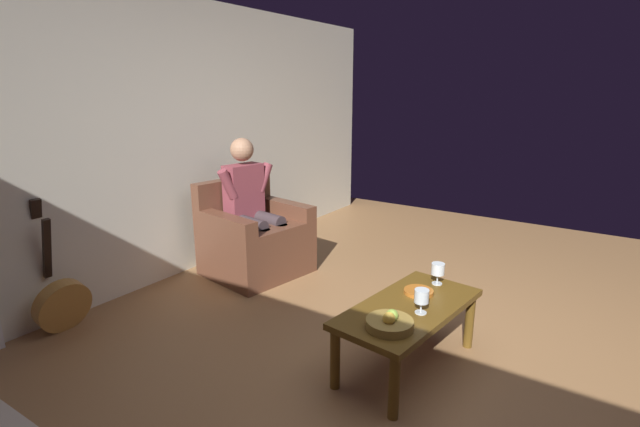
{
  "coord_description": "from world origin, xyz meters",
  "views": [
    {
      "loc": [
        2.68,
        0.78,
        1.71
      ],
      "look_at": [
        -0.24,
        -1.17,
        0.76
      ],
      "focal_mm": 26.1,
      "sensor_mm": 36.0,
      "label": 1
    }
  ],
  "objects_px": {
    "person_seated": "(252,202)",
    "decorative_dish": "(419,292)",
    "armchair": "(254,240)",
    "fruit_bowl": "(390,323)",
    "guitar": "(62,301)",
    "coffee_table": "(409,315)",
    "wine_glass_near": "(438,270)",
    "wine_glass_far": "(422,297)"
  },
  "relations": [
    {
      "from": "person_seated",
      "to": "guitar",
      "type": "bearing_deg",
      "value": -4.33
    },
    {
      "from": "armchair",
      "to": "wine_glass_far",
      "type": "xyz_separation_m",
      "value": [
        0.71,
        1.95,
        0.2
      ]
    },
    {
      "from": "guitar",
      "to": "fruit_bowl",
      "type": "xyz_separation_m",
      "value": [
        -0.64,
        2.28,
        0.23
      ]
    },
    {
      "from": "guitar",
      "to": "coffee_table",
      "type": "bearing_deg",
      "value": 113.12
    },
    {
      "from": "armchair",
      "to": "fruit_bowl",
      "type": "xyz_separation_m",
      "value": [
        0.98,
        1.87,
        0.13
      ]
    },
    {
      "from": "wine_glass_far",
      "to": "person_seated",
      "type": "bearing_deg",
      "value": -110.02
    },
    {
      "from": "person_seated",
      "to": "coffee_table",
      "type": "xyz_separation_m",
      "value": [
        0.66,
        1.87,
        -0.33
      ]
    },
    {
      "from": "guitar",
      "to": "wine_glass_near",
      "type": "xyz_separation_m",
      "value": [
        -1.37,
        2.28,
        0.29
      ]
    },
    {
      "from": "wine_glass_far",
      "to": "fruit_bowl",
      "type": "distance_m",
      "value": 0.29
    },
    {
      "from": "person_seated",
      "to": "fruit_bowl",
      "type": "relative_size",
      "value": 4.79
    },
    {
      "from": "armchair",
      "to": "decorative_dish",
      "type": "height_order",
      "value": "armchair"
    },
    {
      "from": "person_seated",
      "to": "wine_glass_near",
      "type": "xyz_separation_m",
      "value": [
        0.25,
        1.89,
        -0.17
      ]
    },
    {
      "from": "wine_glass_near",
      "to": "wine_glass_far",
      "type": "xyz_separation_m",
      "value": [
        0.47,
        0.07,
        0.0
      ]
    },
    {
      "from": "person_seated",
      "to": "decorative_dish",
      "type": "height_order",
      "value": "person_seated"
    },
    {
      "from": "armchair",
      "to": "fruit_bowl",
      "type": "height_order",
      "value": "armchair"
    },
    {
      "from": "armchair",
      "to": "wine_glass_far",
      "type": "height_order",
      "value": "armchair"
    },
    {
      "from": "armchair",
      "to": "person_seated",
      "type": "bearing_deg",
      "value": -90.0
    },
    {
      "from": "armchair",
      "to": "guitar",
      "type": "relative_size",
      "value": 0.99
    },
    {
      "from": "wine_glass_near",
      "to": "fruit_bowl",
      "type": "distance_m",
      "value": 0.74
    },
    {
      "from": "wine_glass_far",
      "to": "decorative_dish",
      "type": "height_order",
      "value": "wine_glass_far"
    },
    {
      "from": "fruit_bowl",
      "to": "wine_glass_near",
      "type": "bearing_deg",
      "value": 179.53
    },
    {
      "from": "fruit_bowl",
      "to": "decorative_dish",
      "type": "bearing_deg",
      "value": -175.54
    },
    {
      "from": "wine_glass_near",
      "to": "person_seated",
      "type": "bearing_deg",
      "value": -97.53
    },
    {
      "from": "person_seated",
      "to": "coffee_table",
      "type": "height_order",
      "value": "person_seated"
    },
    {
      "from": "guitar",
      "to": "wine_glass_near",
      "type": "bearing_deg",
      "value": 121.01
    },
    {
      "from": "guitar",
      "to": "person_seated",
      "type": "bearing_deg",
      "value": 166.51
    },
    {
      "from": "wine_glass_far",
      "to": "fruit_bowl",
      "type": "xyz_separation_m",
      "value": [
        0.27,
        -0.08,
        -0.07
      ]
    },
    {
      "from": "wine_glass_far",
      "to": "fruit_bowl",
      "type": "height_order",
      "value": "wine_glass_far"
    },
    {
      "from": "armchair",
      "to": "coffee_table",
      "type": "bearing_deg",
      "value": 79.61
    },
    {
      "from": "coffee_table",
      "to": "decorative_dish",
      "type": "bearing_deg",
      "value": -174.55
    },
    {
      "from": "armchair",
      "to": "wine_glass_far",
      "type": "bearing_deg",
      "value": 79.06
    },
    {
      "from": "armchair",
      "to": "person_seated",
      "type": "xyz_separation_m",
      "value": [
        -0.0,
        -0.01,
        0.37
      ]
    },
    {
      "from": "armchair",
      "to": "coffee_table",
      "type": "relative_size",
      "value": 0.87
    },
    {
      "from": "coffee_table",
      "to": "guitar",
      "type": "xyz_separation_m",
      "value": [
        0.96,
        -2.26,
        -0.13
      ]
    },
    {
      "from": "armchair",
      "to": "guitar",
      "type": "xyz_separation_m",
      "value": [
        1.62,
        -0.4,
        -0.09
      ]
    },
    {
      "from": "person_seated",
      "to": "guitar",
      "type": "distance_m",
      "value": 1.73
    },
    {
      "from": "person_seated",
      "to": "decorative_dish",
      "type": "xyz_separation_m",
      "value": [
        0.46,
        1.85,
        -0.26
      ]
    },
    {
      "from": "person_seated",
      "to": "decorative_dish",
      "type": "distance_m",
      "value": 1.92
    },
    {
      "from": "coffee_table",
      "to": "decorative_dish",
      "type": "distance_m",
      "value": 0.21
    },
    {
      "from": "wine_glass_near",
      "to": "guitar",
      "type": "bearing_deg",
      "value": -58.99
    },
    {
      "from": "wine_glass_near",
      "to": "decorative_dish",
      "type": "relative_size",
      "value": 0.78
    },
    {
      "from": "wine_glass_far",
      "to": "guitar",
      "type": "bearing_deg",
      "value": -68.92
    }
  ]
}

